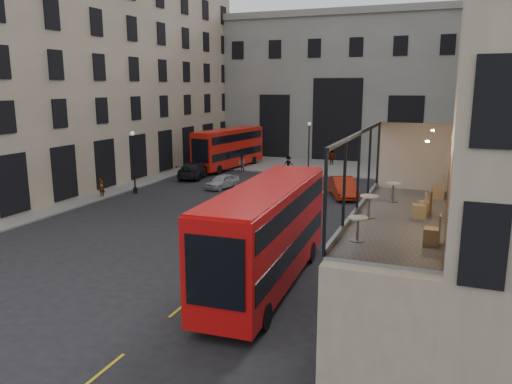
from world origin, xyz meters
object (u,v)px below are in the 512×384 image
(car_b, at_px, (343,187))
(bus_far, at_px, (229,146))
(traffic_light_near, at_px, (293,194))
(car_c, at_px, (195,170))
(pedestrian_e, at_px, (101,187))
(cafe_table_far, at_px, (393,189))
(street_lamp_a, at_px, (134,166))
(cafe_chair_d, at_px, (438,191))
(car_a, at_px, (222,181))
(cafe_chair_b, at_px, (420,210))
(street_lamp_b, at_px, (309,150))
(cafe_chair_a, at_px, (432,235))
(bus_near, at_px, (267,230))
(pedestrian_d, at_px, (431,175))
(cafe_chair_c, at_px, (425,207))
(cyclist, at_px, (264,223))
(cafe_table_mid, at_px, (369,203))
(bicycle, at_px, (292,211))
(pedestrian_a, at_px, (242,163))
(traffic_light_far, at_px, (208,152))
(pedestrian_c, at_px, (332,158))
(pedestrian_b, at_px, (288,164))

(car_b, bearing_deg, bus_far, 123.30)
(traffic_light_near, height_order, car_c, traffic_light_near)
(pedestrian_e, relative_size, cafe_table_far, 2.47)
(street_lamp_a, relative_size, cafe_chair_d, 5.62)
(street_lamp_a, relative_size, cafe_table_far, 7.11)
(pedestrian_e, bearing_deg, car_a, 119.01)
(traffic_light_near, bearing_deg, cafe_chair_b, -55.77)
(street_lamp_b, distance_m, car_c, 12.41)
(cafe_table_far, distance_m, cafe_chair_d, 2.07)
(car_b, xyz_separation_m, cafe_chair_a, (7.64, -25.82, 4.05))
(bus_near, bearing_deg, pedestrian_d, 78.08)
(bus_far, height_order, cafe_chair_c, cafe_chair_c)
(cyclist, distance_m, pedestrian_d, 23.25)
(street_lamp_b, xyz_separation_m, cafe_chair_d, (13.63, -30.48, 2.49))
(pedestrian_e, height_order, cafe_table_mid, cafe_table_mid)
(bicycle, bearing_deg, pedestrian_a, 35.07)
(street_lamp_a, relative_size, bicycle, 3.29)
(cafe_chair_a, bearing_deg, street_lamp_b, 110.31)
(car_b, height_order, car_c, car_b)
(bus_near, distance_m, cyclist, 8.16)
(pedestrian_d, xyz_separation_m, cafe_chair_a, (1.05, -34.76, 4.08))
(traffic_light_far, xyz_separation_m, pedestrian_d, (21.59, 3.89, -1.64))
(cafe_chair_b, xyz_separation_m, cafe_chair_c, (0.14, 0.73, -0.02))
(cafe_table_mid, bearing_deg, cafe_chair_a, -47.37)
(street_lamp_a, relative_size, pedestrian_c, 2.97)
(pedestrian_d, bearing_deg, street_lamp_b, 71.61)
(bus_far, xyz_separation_m, car_c, (-0.83, -6.56, -1.68))
(pedestrian_b, height_order, cafe_chair_b, cafe_chair_b)
(traffic_light_near, relative_size, cyclist, 2.38)
(pedestrian_e, height_order, cafe_chair_b, cafe_chair_b)
(pedestrian_a, bearing_deg, bus_far, 176.07)
(pedestrian_b, xyz_separation_m, cafe_chair_b, (15.24, -33.53, 4.04))
(traffic_light_far, bearing_deg, cafe_chair_c, -50.71)
(pedestrian_d, xyz_separation_m, cafe_chair_c, (0.68, -31.10, 4.06))
(street_lamp_b, distance_m, pedestrian_e, 22.43)
(street_lamp_b, height_order, pedestrian_d, street_lamp_b)
(traffic_light_near, xyz_separation_m, traffic_light_far, (-14.00, 16.00, 0.00))
(bus_far, height_order, cafe_chair_a, cafe_chair_a)
(pedestrian_d, relative_size, cafe_chair_a, 1.76)
(cafe_chair_b, bearing_deg, street_lamp_a, 143.36)
(pedestrian_d, bearing_deg, bus_near, 159.21)
(street_lamp_b, distance_m, cafe_table_far, 34.02)
(traffic_light_far, xyz_separation_m, cafe_table_mid, (20.49, -28.53, 2.69))
(car_a, height_order, pedestrian_d, pedestrian_d)
(pedestrian_e, bearing_deg, cafe_chair_c, 45.56)
(car_c, relative_size, pedestrian_a, 3.19)
(traffic_light_far, relative_size, bus_near, 0.32)
(traffic_light_far, relative_size, street_lamp_b, 0.71)
(pedestrian_e, relative_size, cafe_chair_c, 2.25)
(car_a, bearing_deg, cafe_chair_a, -40.60)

